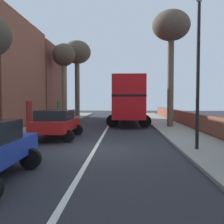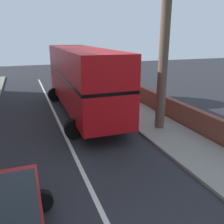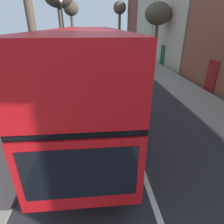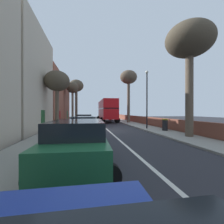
{
  "view_description": "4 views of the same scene",
  "coord_description": "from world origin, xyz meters",
  "px_view_note": "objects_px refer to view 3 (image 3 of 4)",
  "views": [
    {
      "loc": [
        1.25,
        -10.96,
        2.14
      ],
      "look_at": [
        0.57,
        4.16,
        1.44
      ],
      "focal_mm": 40.94,
      "sensor_mm": 36.0,
      "label": 1
    },
    {
      "loc": [
        -1.7,
        -1.59,
        4.76
      ],
      "look_at": [
        1.36,
        6.67,
        1.99
      ],
      "focal_mm": 38.98,
      "sensor_mm": 36.0,
      "label": 2
    },
    {
      "loc": [
        1.42,
        21.26,
        4.23
      ],
      "look_at": [
        0.7,
        14.05,
        0.82
      ],
      "focal_mm": 30.01,
      "sensor_mm": 36.0,
      "label": 3
    },
    {
      "loc": [
        -2.23,
        -15.82,
        1.95
      ],
      "look_at": [
        1.43,
        5.59,
        1.89
      ],
      "focal_mm": 24.07,
      "sensor_mm": 36.0,
      "label": 4
    }
  ],
  "objects_px": {
    "street_tree_right_3": "(71,10)",
    "parked_car_red_left_4": "(134,62)",
    "street_tree_left_6": "(120,10)",
    "lamppost_right": "(64,29)",
    "double_decker_bus": "(87,71)",
    "parked_car_blue_left_2": "(122,51)",
    "street_tree_left_0": "(158,15)",
    "parked_car_green_left_1": "(116,46)",
    "litter_bin_right": "(60,57)",
    "parked_car_blue_left_0": "(113,43)"
  },
  "relations": [
    {
      "from": "parked_car_blue_left_2",
      "to": "litter_bin_right",
      "type": "xyz_separation_m",
      "value": [
        7.8,
        2.35,
        -0.23
      ]
    },
    {
      "from": "parked_car_green_left_1",
      "to": "street_tree_left_0",
      "type": "bearing_deg",
      "value": 103.6
    },
    {
      "from": "parked_car_blue_left_2",
      "to": "street_tree_left_0",
      "type": "distance_m",
      "value": 7.34
    },
    {
      "from": "parked_car_green_left_1",
      "to": "parked_car_blue_left_2",
      "type": "distance_m",
      "value": 6.01
    },
    {
      "from": "parked_car_blue_left_2",
      "to": "parked_car_green_left_1",
      "type": "bearing_deg",
      "value": -90.04
    },
    {
      "from": "lamppost_right",
      "to": "litter_bin_right",
      "type": "distance_m",
      "value": 3.86
    },
    {
      "from": "street_tree_left_6",
      "to": "street_tree_left_0",
      "type": "bearing_deg",
      "value": 91.75
    },
    {
      "from": "parked_car_blue_left_2",
      "to": "street_tree_left_6",
      "type": "relative_size",
      "value": 0.52
    },
    {
      "from": "parked_car_blue_left_0",
      "to": "parked_car_green_left_1",
      "type": "bearing_deg",
      "value": 90.02
    },
    {
      "from": "parked_car_red_left_4",
      "to": "parked_car_green_left_1",
      "type": "bearing_deg",
      "value": -90.01
    },
    {
      "from": "parked_car_blue_left_0",
      "to": "street_tree_left_0",
      "type": "relative_size",
      "value": 0.71
    },
    {
      "from": "parked_car_blue_left_2",
      "to": "lamppost_right",
      "type": "xyz_separation_m",
      "value": [
        6.8,
        4.38,
        2.89
      ]
    },
    {
      "from": "street_tree_left_6",
      "to": "street_tree_right_3",
      "type": "bearing_deg",
      "value": 31.62
    },
    {
      "from": "parked_car_red_left_4",
      "to": "street_tree_left_6",
      "type": "xyz_separation_m",
      "value": [
        -2.06,
        -25.46,
        5.99
      ]
    },
    {
      "from": "parked_car_blue_left_2",
      "to": "litter_bin_right",
      "type": "height_order",
      "value": "parked_car_blue_left_2"
    },
    {
      "from": "parked_car_blue_left_2",
      "to": "street_tree_left_6",
      "type": "distance_m",
      "value": 18.78
    },
    {
      "from": "street_tree_left_6",
      "to": "lamppost_right",
      "type": "xyz_separation_m",
      "value": [
        8.86,
        22.06,
        -3.1
      ]
    },
    {
      "from": "street_tree_left_0",
      "to": "street_tree_right_3",
      "type": "distance_m",
      "value": 20.08
    },
    {
      "from": "double_decker_bus",
      "to": "parked_car_blue_left_0",
      "type": "height_order",
      "value": "double_decker_bus"
    },
    {
      "from": "street_tree_left_0",
      "to": "street_tree_right_3",
      "type": "xyz_separation_m",
      "value": [
        10.11,
        -17.29,
        1.4
      ]
    },
    {
      "from": "parked_car_green_left_1",
      "to": "parked_car_blue_left_2",
      "type": "bearing_deg",
      "value": 89.96
    },
    {
      "from": "double_decker_bus",
      "to": "street_tree_left_6",
      "type": "distance_m",
      "value": 36.18
    },
    {
      "from": "parked_car_green_left_1",
      "to": "street_tree_left_0",
      "type": "xyz_separation_m",
      "value": [
        -2.76,
        11.41,
        4.1
      ]
    },
    {
      "from": "street_tree_right_3",
      "to": "litter_bin_right",
      "type": "distance_m",
      "value": 15.36
    },
    {
      "from": "litter_bin_right",
      "to": "parked_car_blue_left_0",
      "type": "bearing_deg",
      "value": -119.24
    },
    {
      "from": "street_tree_left_0",
      "to": "litter_bin_right",
      "type": "relative_size",
      "value": 5.51
    },
    {
      "from": "litter_bin_right",
      "to": "street_tree_right_3",
      "type": "bearing_deg",
      "value": -91.81
    },
    {
      "from": "double_decker_bus",
      "to": "street_tree_right_3",
      "type": "bearing_deg",
      "value": -83.91
    },
    {
      "from": "lamppost_right",
      "to": "litter_bin_right",
      "type": "relative_size",
      "value": 5.68
    },
    {
      "from": "parked_car_blue_left_0",
      "to": "litter_bin_right",
      "type": "height_order",
      "value": "parked_car_blue_left_0"
    },
    {
      "from": "street_tree_right_3",
      "to": "street_tree_left_6",
      "type": "bearing_deg",
      "value": -148.38
    },
    {
      "from": "parked_car_blue_left_2",
      "to": "double_decker_bus",
      "type": "bearing_deg",
      "value": 76.63
    },
    {
      "from": "parked_car_blue_left_0",
      "to": "lamppost_right",
      "type": "height_order",
      "value": "lamppost_right"
    },
    {
      "from": "parked_car_green_left_1",
      "to": "street_tree_left_0",
      "type": "height_order",
      "value": "street_tree_left_0"
    },
    {
      "from": "parked_car_blue_left_2",
      "to": "street_tree_left_6",
      "type": "height_order",
      "value": "street_tree_left_6"
    },
    {
      "from": "double_decker_bus",
      "to": "street_tree_right_3",
      "type": "distance_m",
      "value": 29.99
    },
    {
      "from": "double_decker_bus",
      "to": "parked_car_blue_left_2",
      "type": "xyz_separation_m",
      "value": [
        -4.2,
        -17.66,
        -1.44
      ]
    },
    {
      "from": "double_decker_bus",
      "to": "street_tree_right_3",
      "type": "relative_size",
      "value": 1.41
    },
    {
      "from": "street_tree_left_6",
      "to": "lamppost_right",
      "type": "height_order",
      "value": "street_tree_left_6"
    },
    {
      "from": "parked_car_blue_left_2",
      "to": "parked_car_blue_left_0",
      "type": "bearing_deg",
      "value": -90.01
    },
    {
      "from": "street_tree_right_3",
      "to": "parked_car_red_left_4",
      "type": "bearing_deg",
      "value": 110.49
    },
    {
      "from": "parked_car_green_left_1",
      "to": "parked_car_red_left_4",
      "type": "xyz_separation_m",
      "value": [
        0.0,
        13.8,
        -0.03
      ]
    },
    {
      "from": "parked_car_red_left_4",
      "to": "litter_bin_right",
      "type": "height_order",
      "value": "parked_car_red_left_4"
    },
    {
      "from": "double_decker_bus",
      "to": "litter_bin_right",
      "type": "relative_size",
      "value": 10.01
    },
    {
      "from": "double_decker_bus",
      "to": "lamppost_right",
      "type": "relative_size",
      "value": 1.76
    },
    {
      "from": "double_decker_bus",
      "to": "parked_car_red_left_4",
      "type": "height_order",
      "value": "double_decker_bus"
    },
    {
      "from": "parked_car_green_left_1",
      "to": "parked_car_blue_left_2",
      "type": "xyz_separation_m",
      "value": [
        0.0,
        6.01,
        -0.04
      ]
    },
    {
      "from": "parked_car_blue_left_0",
      "to": "litter_bin_right",
      "type": "distance_m",
      "value": 15.97
    },
    {
      "from": "street_tree_left_6",
      "to": "parked_car_blue_left_0",
      "type": "bearing_deg",
      "value": 71.35
    },
    {
      "from": "street_tree_left_0",
      "to": "lamppost_right",
      "type": "height_order",
      "value": "lamppost_right"
    }
  ]
}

